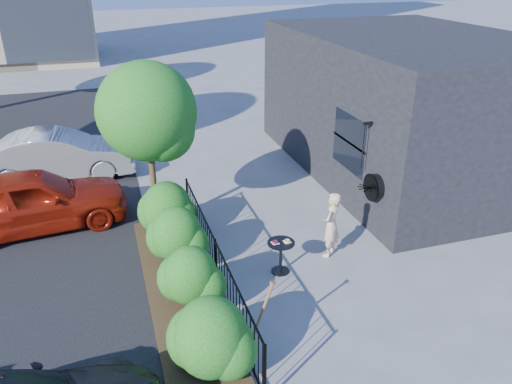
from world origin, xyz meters
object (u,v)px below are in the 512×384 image
object	(u,v)px
cafe_table	(281,251)
car_silver	(59,155)
patio_tree	(151,118)
car_red	(31,200)
shovel	(259,322)
woman	(331,225)

from	to	relation	value
cafe_table	car_silver	bearing A→B (deg)	124.13
patio_tree	cafe_table	distance (m)	4.08
cafe_table	car_red	xyz separation A→B (m)	(-4.99, 3.54, 0.25)
shovel	car_silver	xyz separation A→B (m)	(-3.35, 8.71, 0.10)
woman	car_red	bearing A→B (deg)	-71.76
patio_tree	shovel	xyz separation A→B (m)	(0.98, -4.72, -2.15)
shovel	patio_tree	bearing A→B (deg)	101.73
patio_tree	car_red	xyz separation A→B (m)	(-2.86, 0.90, -2.02)
car_red	patio_tree	bearing A→B (deg)	-113.43
car_red	car_silver	size ratio (longest dim) A/B	1.01
car_red	shovel	bearing A→B (deg)	-151.61
cafe_table	car_silver	size ratio (longest dim) A/B	0.18
woman	shovel	xyz separation A→B (m)	(-2.40, -2.39, -0.13)
car_silver	woman	bearing A→B (deg)	-134.45
car_silver	shovel	bearing A→B (deg)	-155.74
cafe_table	car_red	size ratio (longest dim) A/B	0.17
cafe_table	shovel	distance (m)	2.38
woman	shovel	world-z (taller)	woman
shovel	cafe_table	bearing A→B (deg)	61.12
woman	shovel	distance (m)	3.39
patio_tree	woman	bearing A→B (deg)	-34.58
patio_tree	car_red	size ratio (longest dim) A/B	0.91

